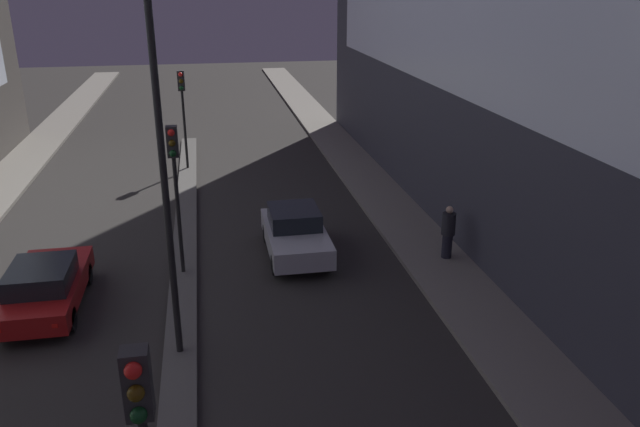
# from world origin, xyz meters

# --- Properties ---
(median_strip) EXTENTS (0.79, 30.99, 0.15)m
(median_strip) POSITION_xyz_m (0.00, 16.49, 0.07)
(median_strip) COLOR #56544F
(median_strip) RESTS_ON ground
(traffic_light_mid) EXTENTS (0.32, 0.42, 4.53)m
(traffic_light_mid) POSITION_xyz_m (0.00, 14.74, 3.47)
(traffic_light_mid) COLOR black
(traffic_light_mid) RESTS_ON median_strip
(traffic_light_far) EXTENTS (0.32, 0.42, 4.53)m
(traffic_light_far) POSITION_xyz_m (0.00, 26.10, 3.47)
(traffic_light_far) COLOR black
(traffic_light_far) RESTS_ON median_strip
(street_lamp) EXTENTS (0.45, 0.45, 8.76)m
(street_lamp) POSITION_xyz_m (0.00, 10.34, 5.61)
(street_lamp) COLOR black
(street_lamp) RESTS_ON median_strip
(car_left_lane) EXTENTS (1.85, 4.33, 1.44)m
(car_left_lane) POSITION_xyz_m (-3.62, 13.29, 0.73)
(car_left_lane) COLOR maroon
(car_left_lane) RESTS_ON ground
(car_right_lane) EXTENTS (1.88, 4.07, 1.54)m
(car_right_lane) POSITION_xyz_m (3.62, 15.68, 0.77)
(car_right_lane) COLOR #B2B2B7
(car_right_lane) RESTS_ON ground
(pedestrian_on_right_sidewalk) EXTENTS (0.43, 0.43, 1.75)m
(pedestrian_on_right_sidewalk) POSITION_xyz_m (8.32, 14.27, 1.05)
(pedestrian_on_right_sidewalk) COLOR black
(pedestrian_on_right_sidewalk) RESTS_ON sidewalk_right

